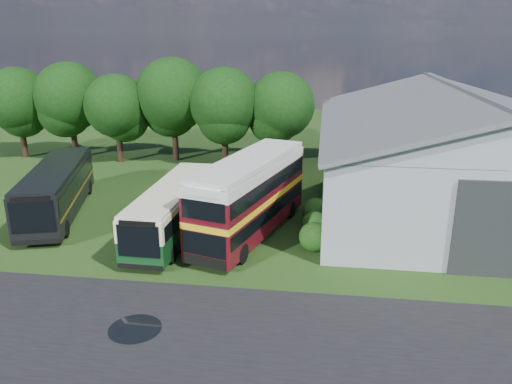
# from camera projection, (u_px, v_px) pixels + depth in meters

# --- Properties ---
(ground) EXTENTS (120.00, 120.00, 0.00)m
(ground) POSITION_uv_depth(u_px,v_px,m) (189.00, 295.00, 23.26)
(ground) COLOR #1B3A12
(ground) RESTS_ON ground
(asphalt_road) EXTENTS (60.00, 8.00, 0.02)m
(asphalt_road) POSITION_uv_depth(u_px,v_px,m) (242.00, 338.00, 20.04)
(asphalt_road) COLOR black
(asphalt_road) RESTS_ON ground
(puddle) EXTENTS (2.20, 2.20, 0.01)m
(puddle) POSITION_uv_depth(u_px,v_px,m) (135.00, 329.00, 20.63)
(puddle) COLOR black
(puddle) RESTS_ON ground
(storage_shed) EXTENTS (18.80, 24.80, 8.15)m
(storage_shed) POSITION_uv_depth(u_px,v_px,m) (454.00, 144.00, 35.09)
(storage_shed) COLOR gray
(storage_shed) RESTS_ON ground
(tree_far_left) EXTENTS (6.12, 6.12, 8.64)m
(tree_far_left) POSITION_uv_depth(u_px,v_px,m) (18.00, 100.00, 47.18)
(tree_far_left) COLOR black
(tree_far_left) RESTS_ON ground
(tree_left_a) EXTENTS (6.46, 6.46, 9.12)m
(tree_left_a) POSITION_uv_depth(u_px,v_px,m) (69.00, 97.00, 46.90)
(tree_left_a) COLOR black
(tree_left_a) RESTS_ON ground
(tree_left_b) EXTENTS (5.78, 5.78, 8.16)m
(tree_left_b) POSITION_uv_depth(u_px,v_px,m) (116.00, 106.00, 45.50)
(tree_left_b) COLOR black
(tree_left_b) RESTS_ON ground
(tree_mid) EXTENTS (6.80, 6.80, 9.60)m
(tree_mid) POSITION_uv_depth(u_px,v_px,m) (173.00, 95.00, 45.78)
(tree_mid) COLOR black
(tree_mid) RESTS_ON ground
(tree_right_a) EXTENTS (6.26, 6.26, 8.83)m
(tree_right_a) POSITION_uv_depth(u_px,v_px,m) (224.00, 103.00, 44.34)
(tree_right_a) COLOR black
(tree_right_a) RESTS_ON ground
(tree_right_b) EXTENTS (5.98, 5.98, 8.45)m
(tree_right_b) POSITION_uv_depth(u_px,v_px,m) (281.00, 105.00, 44.52)
(tree_right_b) COLOR black
(tree_right_b) RESTS_ON ground
(shrub_front) EXTENTS (1.70, 1.70, 1.70)m
(shrub_front) POSITION_uv_depth(u_px,v_px,m) (314.00, 249.00, 28.18)
(shrub_front) COLOR #194714
(shrub_front) RESTS_ON ground
(shrub_mid) EXTENTS (1.60, 1.60, 1.60)m
(shrub_mid) POSITION_uv_depth(u_px,v_px,m) (315.00, 236.00, 30.07)
(shrub_mid) COLOR #194714
(shrub_mid) RESTS_ON ground
(shrub_back) EXTENTS (1.80, 1.80, 1.80)m
(shrub_back) POSITION_uv_depth(u_px,v_px,m) (315.00, 224.00, 31.95)
(shrub_back) COLOR #194714
(shrub_back) RESTS_ON ground
(bus_green_single) EXTENTS (2.81, 11.06, 3.04)m
(bus_green_single) POSITION_uv_depth(u_px,v_px,m) (174.00, 209.00, 29.87)
(bus_green_single) COLOR black
(bus_green_single) RESTS_ON ground
(bus_maroon_double) EXTENTS (5.78, 11.45, 4.77)m
(bus_maroon_double) POSITION_uv_depth(u_px,v_px,m) (250.00, 197.00, 29.53)
(bus_maroon_double) COLOR black
(bus_maroon_double) RESTS_ON ground
(bus_dark_single) EXTENTS (6.05, 12.23, 3.29)m
(bus_dark_single) POSITION_uv_depth(u_px,v_px,m) (57.00, 189.00, 33.12)
(bus_dark_single) COLOR black
(bus_dark_single) RESTS_ON ground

